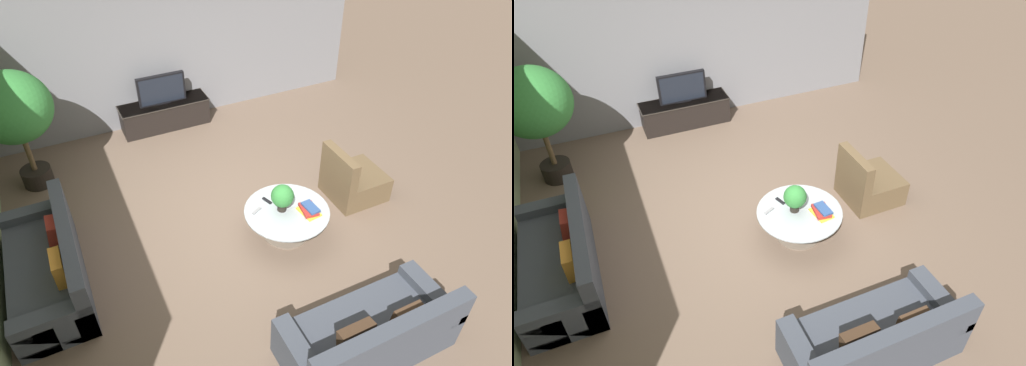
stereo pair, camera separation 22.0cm
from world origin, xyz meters
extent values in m
plane|color=brown|center=(0.00, 0.00, 0.00)|extent=(24.00, 24.00, 0.00)
cube|color=slate|center=(0.00, 3.26, 1.50)|extent=(7.40, 0.12, 3.00)
cube|color=black|center=(-0.28, 2.94, 0.25)|extent=(1.59, 0.48, 0.50)
cube|color=#2D2823|center=(-0.28, 2.94, 0.49)|extent=(1.63, 0.50, 0.02)
cube|color=black|center=(-0.28, 2.94, 0.77)|extent=(0.86, 0.08, 0.54)
cube|color=black|center=(-0.28, 2.90, 0.77)|extent=(0.79, 0.00, 0.48)
cube|color=black|center=(-0.28, 2.94, 0.51)|extent=(0.26, 0.13, 0.02)
cylinder|color=#756656|center=(0.36, -0.55, 0.01)|extent=(0.63, 0.63, 0.02)
cylinder|color=#756656|center=(0.36, -0.55, 0.20)|extent=(0.10, 0.10, 0.41)
cylinder|color=#A8B2B7|center=(0.36, -0.55, 0.41)|extent=(1.15, 1.15, 0.02)
cube|color=#3D424C|center=(-2.69, -0.07, 0.21)|extent=(0.84, 2.00, 0.42)
cube|color=#3D424C|center=(-2.35, -0.07, 0.63)|extent=(0.16, 2.00, 0.42)
cube|color=#3D424C|center=(-2.69, 0.83, 0.27)|extent=(0.84, 0.20, 0.54)
cube|color=#3D424C|center=(-2.69, -0.97, 0.27)|extent=(0.84, 0.20, 0.54)
cube|color=#B23328|center=(-2.51, 0.28, 0.55)|extent=(0.15, 0.30, 0.28)
cube|color=orange|center=(-2.51, -0.42, 0.59)|extent=(0.12, 0.37, 0.33)
cube|color=#3D424C|center=(0.28, -2.46, 0.21)|extent=(1.85, 0.84, 0.42)
cube|color=#3D424C|center=(0.28, -2.80, 0.63)|extent=(1.85, 0.16, 0.42)
cube|color=#3D424C|center=(1.10, -2.46, 0.27)|extent=(0.20, 0.84, 0.54)
cube|color=#3D424C|center=(-0.55, -2.46, 0.27)|extent=(0.20, 0.84, 0.54)
cube|color=#422D1E|center=(0.59, -2.64, 0.57)|extent=(0.33, 0.15, 0.31)
cube|color=#422D1E|center=(-0.04, -2.64, 0.59)|extent=(0.38, 0.18, 0.36)
cube|color=brown|center=(1.71, -0.26, 0.20)|extent=(0.80, 0.76, 0.40)
cube|color=brown|center=(1.38, -0.26, 0.63)|extent=(0.14, 0.76, 0.46)
cylinder|color=black|center=(-2.61, 2.15, 0.14)|extent=(0.45, 0.45, 0.28)
cylinder|color=brown|center=(-2.61, 2.15, 0.56)|extent=(0.08, 0.08, 0.56)
ellipsoid|color=#337F38|center=(-2.61, 2.15, 1.36)|extent=(1.11, 1.11, 1.04)
cylinder|color=black|center=(0.31, -0.50, 0.48)|extent=(0.12, 0.12, 0.11)
sphere|color=#337F38|center=(0.31, -0.50, 0.67)|extent=(0.31, 0.31, 0.31)
cube|color=gold|center=(0.61, -0.70, 0.43)|extent=(0.25, 0.33, 0.02)
cube|color=#A32823|center=(0.61, -0.69, 0.47)|extent=(0.24, 0.32, 0.04)
cube|color=#2D4C84|center=(0.64, -0.70, 0.50)|extent=(0.16, 0.27, 0.03)
cube|color=black|center=(0.21, -0.26, 0.43)|extent=(0.09, 0.16, 0.02)
cube|color=gray|center=(-0.01, -0.38, 0.43)|extent=(0.16, 0.11, 0.02)
camera|label=1|loc=(-2.00, -4.46, 4.53)|focal=32.00mm
camera|label=2|loc=(-1.80, -4.55, 4.53)|focal=32.00mm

